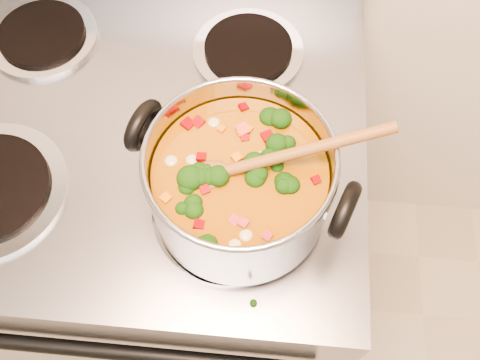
{
  "coord_description": "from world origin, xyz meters",
  "views": [
    {
      "loc": [
        0.23,
        0.69,
        1.64
      ],
      "look_at": [
        0.2,
        1.02,
        1.01
      ],
      "focal_mm": 40.0,
      "sensor_mm": 36.0,
      "label": 1
    }
  ],
  "objects": [
    {
      "name": "stockpot",
      "position": [
        0.2,
        1.01,
        1.0
      ],
      "size": [
        0.31,
        0.25,
        0.15
      ],
      "rotation": [
        0.0,
        0.0,
        -0.36
      ],
      "color": "#A8A9B1",
      "rests_on": "electric_range"
    },
    {
      "name": "cooktop_crumbs",
      "position": [
        0.29,
        1.01,
        0.92
      ],
      "size": [
        0.15,
        0.37,
        0.01
      ],
      "color": "black",
      "rests_on": "electric_range"
    },
    {
      "name": "wooden_spoon",
      "position": [
        0.21,
        1.02,
        1.05
      ],
      "size": [
        0.27,
        0.09,
        0.09
      ],
      "rotation": [
        0.0,
        0.0,
        0.24
      ],
      "color": "brown",
      "rests_on": "stockpot"
    },
    {
      "name": "electric_range",
      "position": [
        0.01,
        1.16,
        0.47
      ],
      "size": [
        0.76,
        0.69,
        1.08
      ],
      "color": "gray",
      "rests_on": "ground"
    }
  ]
}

